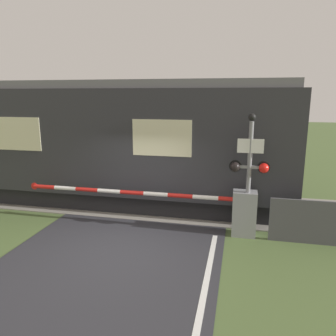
% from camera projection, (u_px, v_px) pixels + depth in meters
% --- Properties ---
extents(ground_plane, '(80.00, 80.00, 0.00)m').
position_uv_depth(ground_plane, '(122.00, 245.00, 7.91)').
color(ground_plane, '#4C6033').
extents(track_bed, '(36.00, 3.20, 0.13)m').
position_uv_depth(track_bed, '(156.00, 203.00, 10.94)').
color(track_bed, gray).
rests_on(track_bed, ground_plane).
extents(train, '(16.57, 2.85, 3.97)m').
position_uv_depth(train, '(44.00, 140.00, 11.35)').
color(train, black).
rests_on(train, ground_plane).
extents(crossing_barrier, '(6.41, 0.44, 1.17)m').
position_uv_depth(crossing_barrier, '(222.00, 209.00, 8.48)').
color(crossing_barrier, gray).
rests_on(crossing_barrier, ground_plane).
extents(signal_post, '(0.98, 0.26, 3.13)m').
position_uv_depth(signal_post, '(249.00, 168.00, 8.03)').
color(signal_post, gray).
rests_on(signal_post, ground_plane).
extents(roadside_fence, '(2.66, 0.06, 1.10)m').
position_uv_depth(roadside_fence, '(327.00, 224.00, 7.81)').
color(roadside_fence, '#4C4C51').
rests_on(roadside_fence, ground_plane).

